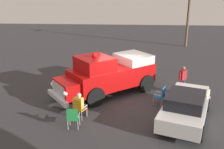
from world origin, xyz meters
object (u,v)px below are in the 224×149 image
spectator_standing (183,78)px  spectator_seated (80,104)px  lawn_chair_by_car (161,95)px  lawn_chair_near_truck (79,107)px  classic_hot_rod (186,106)px  lawn_chair_spare (73,117)px  utility_pole (189,9)px  vintage_fire_truck (109,74)px

spectator_standing → spectator_seated: bearing=-58.4°
spectator_seated → spectator_standing: bearing=121.6°
lawn_chair_by_car → lawn_chair_near_truck: bearing=-66.0°
classic_hot_rod → lawn_chair_by_car: (-1.63, -0.92, -0.16)m
lawn_chair_spare → spectator_standing: (-4.34, 5.45, 0.37)m
lawn_chair_by_car → spectator_seated: spectator_seated is taller
utility_pole → lawn_chair_by_car: bearing=-16.1°
lawn_chair_spare → spectator_seated: 1.07m
utility_pole → spectator_seated: bearing=-26.7°
lawn_chair_spare → utility_pole: bearing=154.4°
vintage_fire_truck → spectator_standing: size_ratio=3.59×
lawn_chair_near_truck → lawn_chair_spare: size_ratio=1.00×
lawn_chair_spare → spectator_seated: spectator_seated is taller
lawn_chair_spare → utility_pole: (-17.27, 8.27, 3.22)m
spectator_seated → vintage_fire_truck: bearing=160.3°
vintage_fire_truck → lawn_chair_spare: vintage_fire_truck is taller
classic_hot_rod → spectator_seated: size_ratio=3.67×
classic_hot_rod → lawn_chair_spare: size_ratio=4.64×
classic_hot_rod → spectator_standing: spectator_standing is taller
lawn_chair_near_truck → utility_pole: (-16.34, 8.20, 3.22)m
vintage_fire_truck → utility_pole: size_ratio=0.82×
lawn_chair_near_truck → lawn_chair_by_car: size_ratio=1.00×
spectator_seated → spectator_standing: spectator_standing is taller
spectator_standing → vintage_fire_truck: bearing=-86.7°
spectator_seated → utility_pole: size_ratio=0.18×
utility_pole → classic_hot_rod: bearing=-11.4°
spectator_seated → utility_pole: bearing=153.3°
classic_hot_rod → lawn_chair_spare: 5.12m
classic_hot_rod → utility_pole: (-16.18, 3.27, 3.06)m
vintage_fire_truck → utility_pole: utility_pole is taller
lawn_chair_spare → spectator_seated: bearing=173.0°
vintage_fire_truck → lawn_chair_spare: 4.31m
classic_hot_rod → lawn_chair_spare: classic_hot_rod is taller
lawn_chair_near_truck → lawn_chair_by_car: 4.39m
spectator_standing → lawn_chair_near_truck: bearing=-57.7°
vintage_fire_truck → spectator_seated: bearing=-19.7°
lawn_chair_by_car → spectator_standing: (-1.61, 1.37, 0.37)m
classic_hot_rod → lawn_chair_near_truck: bearing=-88.2°
lawn_chair_spare → spectator_standing: spectator_standing is taller
lawn_chair_by_car → utility_pole: bearing=163.9°
vintage_fire_truck → classic_hot_rod: (2.99, 3.78, -0.45)m
lawn_chair_near_truck → lawn_chair_spare: bearing=-4.4°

